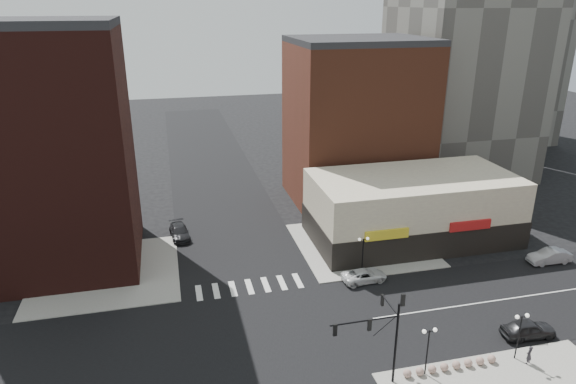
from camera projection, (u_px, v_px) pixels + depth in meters
name	position (u px, v px, depth m)	size (l,w,h in m)	color
ground	(266.00, 334.00, 44.84)	(240.00, 240.00, 0.00)	black
road_ew	(266.00, 334.00, 44.84)	(200.00, 14.00, 0.02)	black
road_ns	(266.00, 334.00, 44.84)	(14.00, 200.00, 0.02)	black
sidewalk_nw	(107.00, 273.00, 54.82)	(15.00, 15.00, 0.12)	gray
sidewalk_ne	(361.00, 244.00, 61.21)	(15.00, 15.00, 0.12)	gray
building_nw	(50.00, 154.00, 53.10)	(16.00, 15.00, 25.00)	#341410
building_ne_midrise	(356.00, 125.00, 72.01)	(18.00, 15.00, 22.00)	brown
building_ne_row	(412.00, 213.00, 61.96)	(24.20, 12.20, 8.00)	beige
traffic_signal	(383.00, 327.00, 37.56)	(5.59, 3.09, 7.77)	black
street_lamp_se_a	(429.00, 340.00, 38.83)	(1.22, 0.32, 4.16)	black
street_lamp_se_b	(521.00, 325.00, 40.59)	(1.22, 0.32, 4.16)	black
street_lamp_ne	(363.00, 246.00, 53.61)	(1.22, 0.32, 4.16)	black
bollard_row	(450.00, 366.00, 40.30)	(8.00, 0.65, 0.65)	#9E7B6D
white_suv	(364.00, 276.00, 53.10)	(2.18, 4.74, 1.32)	silver
dark_sedan_east	(528.00, 329.00, 44.25)	(1.87, 4.66, 1.59)	black
silver_sedan	(549.00, 256.00, 56.80)	(1.67, 4.80, 1.58)	#A6A6AB
dark_sedan_north	(179.00, 232.00, 62.86)	(2.10, 5.17, 1.50)	black
pedestrian	(529.00, 355.00, 40.81)	(0.59, 0.39, 1.62)	#29262B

